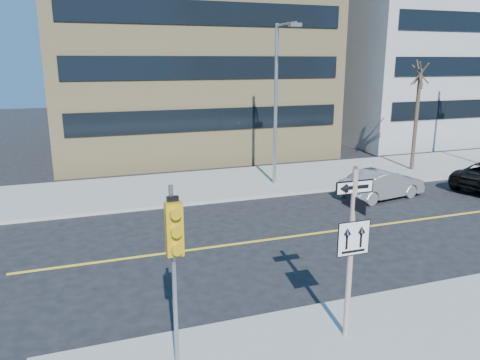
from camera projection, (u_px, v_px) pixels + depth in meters
name	position (u px, v px, depth m)	size (l,w,h in m)	color
ground	(298.00, 292.00, 13.31)	(120.00, 120.00, 0.00)	black
far_sidewalk	(468.00, 162.00, 30.02)	(66.00, 6.00, 0.15)	#A2A197
sign_pole	(351.00, 244.00, 10.41)	(0.92, 0.92, 4.06)	silver
traffic_signal	(174.00, 244.00, 8.85)	(0.32, 0.45, 4.00)	gray
parked_car_b	(382.00, 184.00, 22.21)	(4.24, 1.48, 1.40)	slate
streetlight_a	(278.00, 95.00, 23.25)	(0.55, 2.25, 8.00)	gray
street_tree_west	(420.00, 76.00, 26.43)	(1.80, 1.80, 6.35)	#32281D
building_brick	(177.00, 24.00, 34.58)	(18.00, 18.00, 18.00)	tan
building_grey_mid	(426.00, 48.00, 41.07)	(20.00, 16.00, 15.00)	#979A9C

